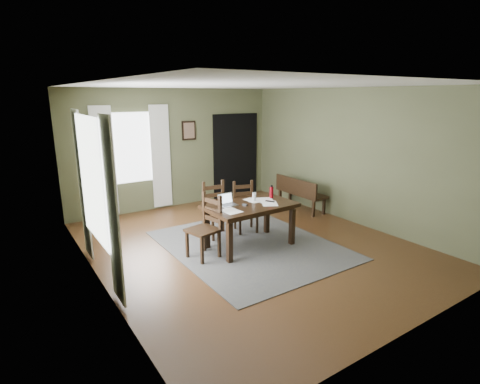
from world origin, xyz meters
TOP-DOWN VIEW (x-y plane):
  - ground at (0.00, 0.00)m, footprint 5.00×6.00m
  - room_shell at (0.00, 0.00)m, footprint 5.02×6.02m
  - rug at (0.00, 0.00)m, footprint 2.60×3.20m
  - dining_table at (-0.02, -0.04)m, footprint 1.52×0.93m
  - chair_end at (-0.86, 0.01)m, footprint 0.54×0.53m
  - chair_back_left at (-0.23, 0.73)m, footprint 0.49×0.49m
  - chair_back_right at (0.36, 0.66)m, footprint 0.52×0.52m
  - bench at (2.15, 1.10)m, footprint 0.42×1.31m
  - laptop at (-0.37, 0.14)m, footprint 0.29×0.23m
  - computer_mouse at (-0.14, -0.06)m, footprint 0.08×0.10m
  - tv_remote at (0.35, -0.11)m, footprint 0.12×0.17m
  - drinking_glass at (0.16, 0.09)m, footprint 0.08×0.08m
  - water_bottle at (0.53, 0.08)m, footprint 0.08×0.08m
  - paper_a at (-0.50, -0.18)m, footprint 0.28×0.35m
  - paper_b at (0.28, -0.19)m, footprint 0.39×0.41m
  - paper_c at (0.17, 0.13)m, footprint 0.26×0.33m
  - paper_d at (0.35, 0.02)m, footprint 0.37×0.41m
  - window_left at (-2.47, 0.20)m, footprint 0.01×1.30m
  - window_back at (-1.00, 2.97)m, footprint 1.00×0.01m
  - curtain_left_near at (-2.44, -0.62)m, footprint 0.03×0.48m
  - curtain_left_far at (-2.44, 1.02)m, footprint 0.03×0.48m
  - curtain_back_left at (-1.62, 2.94)m, footprint 0.44×0.03m
  - curtain_back_right at (-0.38, 2.94)m, footprint 0.44×0.03m
  - framed_picture at (0.35, 2.97)m, footprint 0.34×0.03m
  - doorway_back at (1.65, 2.97)m, footprint 1.30×0.03m

SIDE VIEW (x-z plane):
  - ground at x=0.00m, z-range -0.01..0.00m
  - rug at x=0.00m, z-range 0.00..0.01m
  - bench at x=2.15m, z-range 0.07..0.81m
  - chair_back_right at x=0.36m, z-range -0.01..0.94m
  - chair_back_left at x=-0.23m, z-range -0.01..1.00m
  - chair_end at x=-0.86m, z-range -0.01..1.02m
  - dining_table at x=-0.02m, z-range 0.29..1.04m
  - paper_c at x=0.17m, z-range 0.76..0.77m
  - paper_b at x=0.28m, z-range 0.76..0.77m
  - paper_d at x=0.35m, z-range 0.76..0.77m
  - paper_a at x=-0.50m, z-range 0.76..0.77m
  - tv_remote at x=0.35m, z-range 0.76..0.78m
  - computer_mouse at x=-0.14m, z-range 0.76..0.79m
  - laptop at x=-0.37m, z-range 0.72..0.91m
  - drinking_glass at x=0.16m, z-range 0.76..0.91m
  - water_bottle at x=0.53m, z-range 0.75..0.99m
  - doorway_back at x=1.65m, z-range 0.00..2.10m
  - curtain_left_near at x=-2.44m, z-range 0.05..2.35m
  - curtain_left_far at x=-2.44m, z-range 0.05..2.35m
  - curtain_back_left at x=-1.62m, z-range 0.05..2.35m
  - curtain_back_right at x=-0.38m, z-range 0.05..2.35m
  - window_left at x=-2.47m, z-range 0.60..2.30m
  - window_back at x=-1.00m, z-range 0.70..2.20m
  - framed_picture at x=0.35m, z-range 1.53..1.97m
  - room_shell at x=0.00m, z-range 0.45..3.16m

